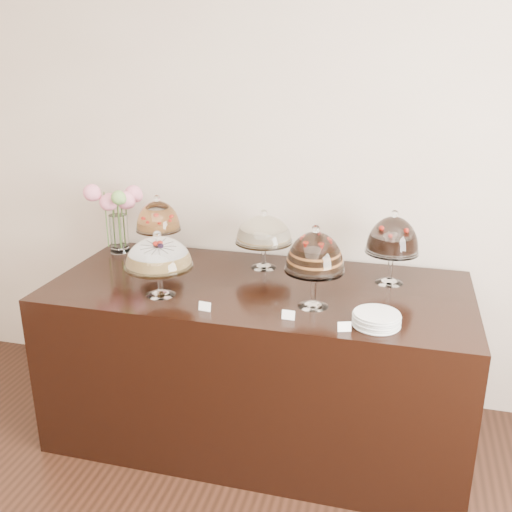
% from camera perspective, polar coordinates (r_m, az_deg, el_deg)
% --- Properties ---
extents(wall_back, '(5.00, 0.04, 3.00)m').
position_cam_1_polar(wall_back, '(3.37, 2.88, 10.01)').
color(wall_back, beige).
rests_on(wall_back, ground).
extents(display_counter, '(2.20, 1.00, 0.90)m').
position_cam_1_polar(display_counter, '(3.21, 0.23, -10.38)').
color(display_counter, black).
rests_on(display_counter, ground).
extents(cake_stand_sugar_sponge, '(0.34, 0.34, 0.34)m').
position_cam_1_polar(cake_stand_sugar_sponge, '(2.86, -9.73, 0.09)').
color(cake_stand_sugar_sponge, white).
rests_on(cake_stand_sugar_sponge, display_counter).
extents(cake_stand_choco_layer, '(0.29, 0.29, 0.41)m').
position_cam_1_polar(cake_stand_choco_layer, '(2.69, 5.91, 0.12)').
color(cake_stand_choco_layer, white).
rests_on(cake_stand_choco_layer, display_counter).
extents(cake_stand_cheesecake, '(0.33, 0.33, 0.34)m').
position_cam_1_polar(cake_stand_cheesecake, '(3.21, 0.79, 2.48)').
color(cake_stand_cheesecake, white).
rests_on(cake_stand_cheesecake, display_counter).
extents(cake_stand_dark_choco, '(0.28, 0.28, 0.40)m').
position_cam_1_polar(cake_stand_dark_choco, '(3.05, 13.52, 1.76)').
color(cake_stand_dark_choco, white).
rests_on(cake_stand_dark_choco, display_counter).
extents(cake_stand_fruit_tart, '(0.26, 0.26, 0.39)m').
position_cam_1_polar(cake_stand_fruit_tart, '(3.39, -9.78, 3.68)').
color(cake_stand_fruit_tart, white).
rests_on(cake_stand_fruit_tart, display_counter).
extents(flower_vase, '(0.29, 0.29, 0.43)m').
position_cam_1_polar(flower_vase, '(3.56, -13.74, 4.62)').
color(flower_vase, white).
rests_on(flower_vase, display_counter).
extents(plate_stack, '(0.21, 0.21, 0.06)m').
position_cam_1_polar(plate_stack, '(2.62, 11.96, -6.22)').
color(plate_stack, silver).
rests_on(plate_stack, display_counter).
extents(price_card_left, '(0.06, 0.02, 0.04)m').
position_cam_1_polar(price_card_left, '(2.72, -5.15, -5.05)').
color(price_card_left, white).
rests_on(price_card_left, display_counter).
extents(price_card_right, '(0.06, 0.03, 0.04)m').
position_cam_1_polar(price_card_right, '(2.55, 8.83, -7.00)').
color(price_card_right, white).
rests_on(price_card_right, display_counter).
extents(price_card_extra, '(0.06, 0.02, 0.04)m').
position_cam_1_polar(price_card_extra, '(2.63, 3.25, -5.91)').
color(price_card_extra, white).
rests_on(price_card_extra, display_counter).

